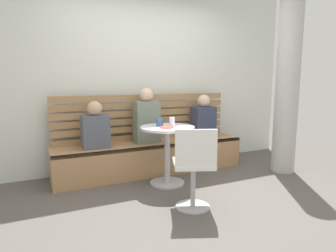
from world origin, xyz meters
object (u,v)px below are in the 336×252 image
at_px(cafe_table, 167,144).
at_px(cup_mug_blue, 160,122).
at_px(white_chair, 194,166).
at_px(plate_small, 167,127).
at_px(cup_water_clear, 172,122).
at_px(person_child_left, 95,128).
at_px(booth_bench, 152,157).
at_px(person_child_middle, 203,119).
at_px(person_adult, 147,118).

bearing_deg(cafe_table, cup_mug_blue, 130.53).
xyz_separation_m(white_chair, plate_small, (0.04, 0.73, 0.28)).
height_order(cafe_table, cup_water_clear, cup_water_clear).
xyz_separation_m(cup_mug_blue, plate_small, (0.02, -0.16, -0.04)).
distance_m(person_child_left, cup_water_clear, 0.99).
relative_size(white_chair, person_child_left, 1.40).
bearing_deg(plate_small, person_child_left, 141.75).
xyz_separation_m(cafe_table, plate_small, (-0.05, -0.08, 0.23)).
height_order(booth_bench, cup_water_clear, cup_water_clear).
bearing_deg(cup_water_clear, person_child_left, 149.91).
xyz_separation_m(person_child_left, cup_water_clear, (0.85, -0.50, 0.09)).
bearing_deg(person_child_left, cafe_table, -32.84).
xyz_separation_m(person_child_middle, cup_water_clear, (-0.80, -0.53, 0.07)).
bearing_deg(white_chair, plate_small, 86.96).
relative_size(booth_bench, cup_water_clear, 24.55).
xyz_separation_m(person_child_left, person_child_middle, (1.65, 0.04, 0.02)).
relative_size(person_adult, plate_small, 4.50).
bearing_deg(plate_small, person_child_middle, 34.05).
bearing_deg(cup_mug_blue, white_chair, -91.02).
distance_m(person_adult, cup_mug_blue, 0.46).
height_order(person_child_left, cup_mug_blue, person_child_left).
height_order(person_adult, plate_small, person_adult).
relative_size(person_child_left, person_child_middle, 0.93).
bearing_deg(person_child_middle, cup_mug_blue, -153.82).
bearing_deg(person_adult, booth_bench, -16.16).
relative_size(cup_mug_blue, cup_water_clear, 0.86).
height_order(cafe_table, person_adult, person_adult).
relative_size(cafe_table, plate_small, 4.35).
distance_m(person_child_middle, cup_water_clear, 0.96).
bearing_deg(cafe_table, plate_small, -121.49).
bearing_deg(person_child_left, person_adult, 2.48).
bearing_deg(person_child_left, plate_small, -38.25).
height_order(white_chair, person_adult, person_adult).
bearing_deg(cup_mug_blue, cafe_table, -49.47).
distance_m(booth_bench, cup_mug_blue, 0.72).
bearing_deg(booth_bench, person_child_left, -179.16).
xyz_separation_m(cafe_table, person_child_middle, (0.87, 0.54, 0.21)).
bearing_deg(cafe_table, person_child_middle, 31.99).
bearing_deg(plate_small, cafe_table, 58.51).
bearing_deg(person_adult, person_child_left, -177.52).
xyz_separation_m(cafe_table, cup_mug_blue, (-0.07, 0.08, 0.27)).
bearing_deg(cup_water_clear, plate_small, -143.42).
relative_size(cafe_table, white_chair, 0.87).
relative_size(person_child_middle, cup_water_clear, 5.96).
bearing_deg(cup_water_clear, cup_mug_blue, 153.37).
height_order(booth_bench, person_child_left, person_child_left).
height_order(booth_bench, person_adult, person_adult).
distance_m(cup_mug_blue, plate_small, 0.16).
relative_size(cafe_table, cup_water_clear, 6.73).
height_order(person_child_left, cup_water_clear, person_child_left).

